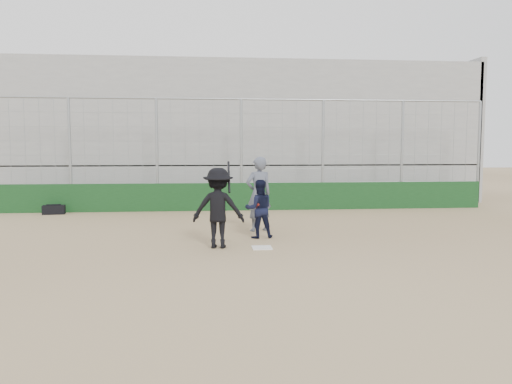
{
  "coord_description": "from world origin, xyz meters",
  "views": [
    {
      "loc": [
        -1.19,
        -11.01,
        2.24
      ],
      "look_at": [
        0.0,
        1.4,
        1.15
      ],
      "focal_mm": 35.0,
      "sensor_mm": 36.0,
      "label": 1
    }
  ],
  "objects": [
    {
      "name": "umpire",
      "position": [
        0.16,
        2.35,
        0.91
      ],
      "size": [
        0.85,
        0.7,
        1.82
      ],
      "primitive_type": "imported",
      "rotation": [
        0.0,
        0.0,
        3.47
      ],
      "color": "#515767",
      "rests_on": "ground"
    },
    {
      "name": "catcher_crouched",
      "position": [
        0.06,
        1.27,
        0.5
      ],
      "size": [
        0.78,
        0.64,
        1.01
      ],
      "color": "black",
      "rests_on": "ground"
    },
    {
      "name": "backstop",
      "position": [
        0.0,
        7.0,
        0.96
      ],
      "size": [
        18.1,
        0.25,
        4.04
      ],
      "color": "#113615",
      "rests_on": "ground"
    },
    {
      "name": "ground",
      "position": [
        0.0,
        0.0,
        0.0
      ],
      "size": [
        90.0,
        90.0,
        0.0
      ],
      "primitive_type": "plane",
      "color": "olive",
      "rests_on": "ground"
    },
    {
      "name": "equipment_bag",
      "position": [
        -6.45,
        6.46,
        0.16
      ],
      "size": [
        0.75,
        0.38,
        0.35
      ],
      "color": "black",
      "rests_on": "ground"
    },
    {
      "name": "batter_at_plate",
      "position": [
        -0.97,
        0.17,
        0.9
      ],
      "size": [
        1.26,
        0.86,
        1.95
      ],
      "color": "black",
      "rests_on": "ground"
    },
    {
      "name": "home_plate",
      "position": [
        0.0,
        0.0,
        0.01
      ],
      "size": [
        0.44,
        0.44,
        0.02
      ],
      "primitive_type": "cube",
      "color": "white",
      "rests_on": "ground"
    },
    {
      "name": "bleachers",
      "position": [
        0.0,
        11.95,
        2.92
      ],
      "size": [
        20.25,
        6.7,
        6.98
      ],
      "color": "gray",
      "rests_on": "ground"
    }
  ]
}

